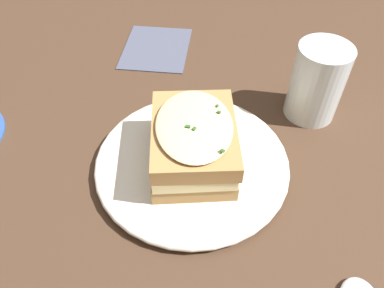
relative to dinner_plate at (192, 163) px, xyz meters
The scene contains 5 objects.
ground_plane 0.03m from the dinner_plate, 25.19° to the right, with size 2.40×2.40×0.00m, color #473021.
dinner_plate is the anchor object (origin of this frame).
sandwich 0.04m from the dinner_plate, 124.93° to the right, with size 0.14×0.11×0.07m.
water_glass 0.21m from the dinner_plate, 58.28° to the right, with size 0.08×0.08×0.11m, color silver.
napkin 0.29m from the dinner_plate, 13.59° to the left, with size 0.14×0.12×0.00m, color #4C5166.
Camera 1 is at (-0.34, 0.01, 0.39)m, focal length 35.00 mm.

